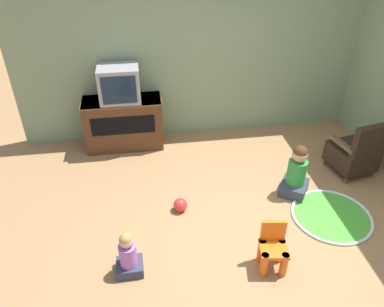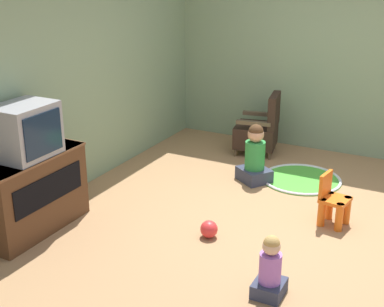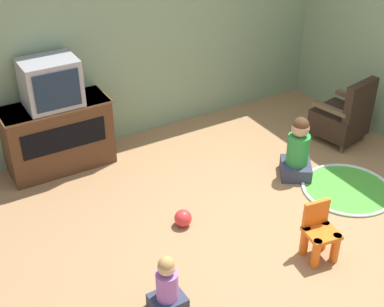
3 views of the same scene
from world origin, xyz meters
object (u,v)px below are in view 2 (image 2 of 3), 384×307
(child_watching_center, at_px, (255,157))
(toy_ball, at_px, (209,229))
(tv_cabinet, at_px, (31,192))
(television, at_px, (25,131))
(black_armchair, at_px, (259,130))
(child_watching_left, at_px, (270,270))
(yellow_kid_chair, at_px, (333,204))

(child_watching_center, xyz_separation_m, toy_ball, (-1.51, -0.13, -0.23))
(tv_cabinet, distance_m, television, 0.64)
(tv_cabinet, relative_size, child_watching_center, 1.62)
(black_armchair, height_order, child_watching_left, black_armchair)
(black_armchair, xyz_separation_m, child_watching_left, (-3.10, -1.29, -0.10))
(toy_ball, bearing_deg, tv_cabinet, 112.21)
(black_armchair, bearing_deg, child_watching_left, 11.17)
(television, height_order, toy_ball, television)
(tv_cabinet, bearing_deg, television, -90.00)
(tv_cabinet, height_order, child_watching_left, tv_cabinet)
(yellow_kid_chair, xyz_separation_m, toy_ball, (-0.83, 0.99, -0.14))
(black_armchair, bearing_deg, yellow_kid_chair, 29.63)
(child_watching_left, relative_size, toy_ball, 3.12)
(television, bearing_deg, black_armchair, -20.47)
(television, xyz_separation_m, child_watching_center, (2.17, -1.49, -0.73))
(child_watching_left, bearing_deg, black_armchair, 21.62)
(black_armchair, distance_m, child_watching_center, 1.02)
(yellow_kid_chair, distance_m, toy_ball, 1.30)
(yellow_kid_chair, height_order, toy_ball, yellow_kid_chair)
(black_armchair, xyz_separation_m, yellow_kid_chair, (-1.65, -1.43, -0.10))
(television, height_order, yellow_kid_chair, television)
(television, relative_size, black_armchair, 0.68)
(television, xyz_separation_m, black_armchair, (3.14, -1.17, -0.71))
(television, xyz_separation_m, yellow_kid_chair, (1.50, -2.60, -0.81))
(tv_cabinet, relative_size, television, 2.02)
(tv_cabinet, xyz_separation_m, black_armchair, (3.14, -1.18, -0.07))
(child_watching_center, bearing_deg, toy_ball, 129.26)
(yellow_kid_chair, bearing_deg, black_armchair, 49.55)
(tv_cabinet, bearing_deg, yellow_kid_chair, -60.17)
(television, distance_m, toy_ball, 1.99)
(yellow_kid_chair, distance_m, child_watching_left, 1.47)
(television, bearing_deg, yellow_kid_chair, -60.07)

